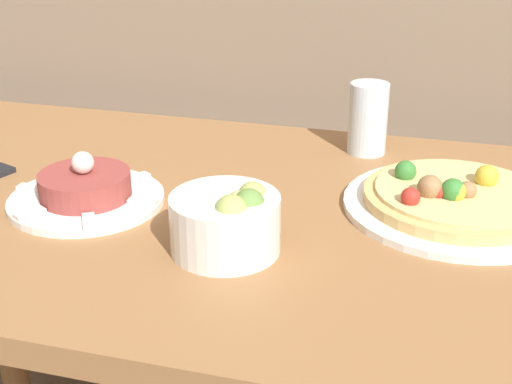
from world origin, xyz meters
TOP-DOWN VIEW (x-y plane):
  - dining_table at (0.00, 0.35)m, footprint 1.26×0.70m
  - pizza_plate at (0.35, 0.42)m, footprint 0.30×0.30m
  - tartare_plate at (-0.15, 0.31)m, footprint 0.21×0.21m
  - small_bowl at (0.08, 0.23)m, footprint 0.13×0.13m
  - drinking_glass at (0.20, 0.61)m, footprint 0.06×0.06m

SIDE VIEW (x-z plane):
  - dining_table at x=0.00m, z-range 0.26..0.99m
  - pizza_plate at x=0.35m, z-range 0.72..0.78m
  - tartare_plate at x=-0.15m, z-range 0.72..0.79m
  - small_bowl at x=0.08m, z-range 0.73..0.82m
  - drinking_glass at x=0.20m, z-range 0.73..0.85m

